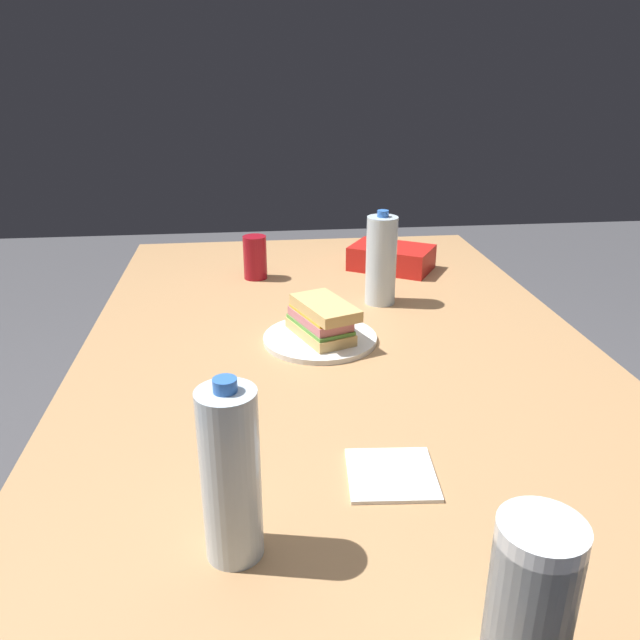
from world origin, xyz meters
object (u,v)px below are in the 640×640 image
at_px(soda_can_red, 255,257).
at_px(water_bottle_tall, 381,260).
at_px(chip_bag, 391,258).
at_px(paper_plate, 320,338).
at_px(dining_table, 339,379).
at_px(water_bottle_spare, 231,475).
at_px(plastic_cup_stack, 531,603).
at_px(sandwich, 322,319).

xyz_separation_m(soda_can_red, water_bottle_tall, (0.23, 0.31, 0.05)).
bearing_deg(chip_bag, soda_can_red, -143.15).
xyz_separation_m(paper_plate, chip_bag, (-0.50, 0.27, 0.03)).
bearing_deg(paper_plate, water_bottle_tall, 141.33).
height_order(dining_table, chip_bag, chip_bag).
bearing_deg(chip_bag, paper_plate, -87.15).
distance_m(dining_table, water_bottle_spare, 0.66).
bearing_deg(water_bottle_spare, paper_plate, 164.21).
height_order(dining_table, plastic_cup_stack, plastic_cup_stack).
bearing_deg(soda_can_red, water_bottle_tall, 53.18).
height_order(paper_plate, sandwich, sandwich).
xyz_separation_m(chip_bag, plastic_cup_stack, (1.33, -0.16, 0.06)).
xyz_separation_m(paper_plate, water_bottle_spare, (0.63, -0.18, 0.11)).
relative_size(paper_plate, soda_can_red, 2.05).
height_order(plastic_cup_stack, water_bottle_spare, water_bottle_spare).
bearing_deg(paper_plate, sandwich, 47.72).
xyz_separation_m(dining_table, sandwich, (-0.04, -0.04, 0.13)).
height_order(chip_bag, water_bottle_spare, water_bottle_spare).
xyz_separation_m(sandwich, chip_bag, (-0.50, 0.27, -0.02)).
xyz_separation_m(dining_table, water_bottle_spare, (0.59, -0.22, 0.19)).
xyz_separation_m(chip_bag, water_bottle_spare, (1.13, -0.45, 0.08)).
xyz_separation_m(water_bottle_tall, plastic_cup_stack, (1.06, -0.07, -0.02)).
distance_m(soda_can_red, water_bottle_tall, 0.39).
height_order(sandwich, chip_bag, sandwich).
distance_m(paper_plate, soda_can_red, 0.48).
bearing_deg(paper_plate, plastic_cup_stack, 7.38).
distance_m(soda_can_red, plastic_cup_stack, 1.32).
bearing_deg(water_bottle_spare, water_bottle_tall, 157.31).
bearing_deg(dining_table, paper_plate, -135.47).
relative_size(plastic_cup_stack, water_bottle_spare, 0.76).
bearing_deg(soda_can_red, sandwich, 16.41).
distance_m(chip_bag, water_bottle_tall, 0.30).
height_order(water_bottle_tall, plastic_cup_stack, water_bottle_tall).
relative_size(sandwich, soda_can_red, 1.64).
distance_m(sandwich, plastic_cup_stack, 0.84).
bearing_deg(soda_can_red, paper_plate, 16.15).
distance_m(dining_table, chip_bag, 0.59).
xyz_separation_m(paper_plate, plastic_cup_stack, (0.84, 0.11, 0.09)).
bearing_deg(plastic_cup_stack, chip_bag, 173.13).
relative_size(chip_bag, water_bottle_tall, 0.97).
height_order(paper_plate, plastic_cup_stack, plastic_cup_stack).
relative_size(soda_can_red, water_bottle_spare, 0.50).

